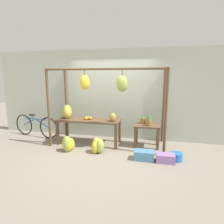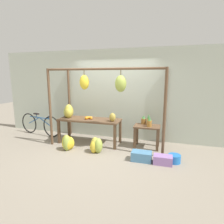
% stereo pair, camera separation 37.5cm
% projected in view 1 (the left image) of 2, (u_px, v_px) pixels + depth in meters
% --- Properties ---
extents(ground_plane, '(20.00, 20.00, 0.00)m').
position_uv_depth(ground_plane, '(102.00, 153.00, 4.89)').
color(ground_plane, gray).
extents(shop_wall_back, '(8.00, 0.08, 2.80)m').
position_uv_depth(shop_wall_back, '(113.00, 95.00, 5.93)').
color(shop_wall_back, '#B7C1B2').
rests_on(shop_wall_back, ground_plane).
extents(stall_awning, '(3.22, 1.25, 2.18)m').
position_uv_depth(stall_awning, '(107.00, 92.00, 4.98)').
color(stall_awning, brown).
rests_on(stall_awning, ground_plane).
extents(display_table_main, '(1.83, 0.69, 0.73)m').
position_uv_depth(display_table_main, '(89.00, 123.00, 5.49)').
color(display_table_main, brown).
rests_on(display_table_main, ground_plane).
extents(display_table_side, '(0.71, 0.48, 0.63)m').
position_uv_depth(display_table_side, '(147.00, 131.00, 5.27)').
color(display_table_side, brown).
rests_on(display_table_side, ground_plane).
extents(banana_pile_on_table, '(0.38, 0.44, 0.41)m').
position_uv_depth(banana_pile_on_table, '(67.00, 112.00, 5.60)').
color(banana_pile_on_table, gold).
rests_on(banana_pile_on_table, display_table_main).
extents(orange_pile, '(0.22, 0.23, 0.09)m').
position_uv_depth(orange_pile, '(88.00, 118.00, 5.47)').
color(orange_pile, orange).
rests_on(orange_pile, display_table_main).
extents(pineapple_cluster, '(0.32, 0.37, 0.31)m').
position_uv_depth(pineapple_cluster, '(147.00, 120.00, 5.28)').
color(pineapple_cluster, '#A3702D').
rests_on(pineapple_cluster, display_table_side).
extents(banana_pile_ground_left, '(0.36, 0.40, 0.43)m').
position_uv_depth(banana_pile_ground_left, '(68.00, 144.00, 4.98)').
color(banana_pile_ground_left, yellow).
rests_on(banana_pile_ground_left, ground_plane).
extents(banana_pile_ground_right, '(0.37, 0.37, 0.41)m').
position_uv_depth(banana_pile_ground_right, '(98.00, 146.00, 4.86)').
color(banana_pile_ground_right, '#9EB247').
rests_on(banana_pile_ground_right, ground_plane).
extents(fruit_crate_white, '(0.47, 0.29, 0.22)m').
position_uv_depth(fruit_crate_white, '(144.00, 155.00, 4.48)').
color(fruit_crate_white, '#4C84B2').
rests_on(fruit_crate_white, ground_plane).
extents(blue_bucket, '(0.29, 0.29, 0.19)m').
position_uv_depth(blue_bucket, '(176.00, 157.00, 4.44)').
color(blue_bucket, blue).
rests_on(blue_bucket, ground_plane).
extents(parked_bicycle, '(1.74, 0.36, 0.74)m').
position_uv_depth(parked_bicycle, '(36.00, 126.00, 6.17)').
color(parked_bicycle, black).
rests_on(parked_bicycle, ground_plane).
extents(papaya_pile, '(0.18, 0.23, 0.24)m').
position_uv_depth(papaya_pile, '(113.00, 117.00, 5.22)').
color(papaya_pile, '#93A33D').
rests_on(papaya_pile, display_table_main).
extents(fruit_crate_purple, '(0.42, 0.26, 0.20)m').
position_uv_depth(fruit_crate_purple, '(165.00, 158.00, 4.35)').
color(fruit_crate_purple, '#9970B7').
rests_on(fruit_crate_purple, ground_plane).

